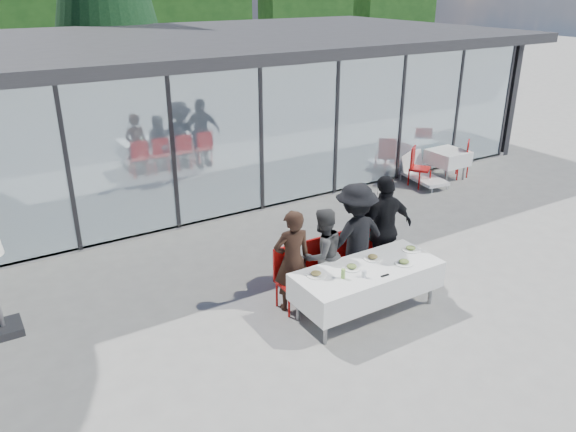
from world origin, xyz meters
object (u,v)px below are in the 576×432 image
at_px(spare_chair_a, 417,165).
at_px(diner_chair_c, 352,256).
at_px(spare_table_right, 448,158).
at_px(diner_chair_b, 320,266).
at_px(folded_eyeglasses, 385,275).
at_px(lounger, 420,173).
at_px(diner_c, 355,238).
at_px(spare_chair_b, 462,157).
at_px(dining_table, 367,280).
at_px(diner_b, 322,255).
at_px(diner_d, 384,229).
at_px(plate_d, 411,249).
at_px(plate_extra, 404,262).
at_px(diner_chair_d, 380,248).
at_px(plate_a, 316,274).
at_px(juice_bottle, 343,274).
at_px(plate_c, 373,257).
at_px(plate_b, 352,267).
at_px(diner_a, 292,261).
at_px(diner_chair_a, 290,275).

bearing_deg(spare_chair_a, diner_chair_c, -144.85).
xyz_separation_m(diner_chair_c, spare_table_right, (5.42, 3.07, 0.02)).
xyz_separation_m(diner_chair_b, folded_eyeglasses, (0.40, -1.07, 0.22)).
xyz_separation_m(spare_table_right, lounger, (-0.79, 0.12, -0.30)).
distance_m(diner_c, spare_chair_b, 6.54).
height_order(dining_table, spare_chair_b, spare_chair_b).
xyz_separation_m(diner_b, diner_d, (1.23, 0.00, 0.15)).
relative_size(diner_c, plate_d, 6.44).
xyz_separation_m(spare_chair_a, lounger, (0.26, 0.12, -0.28)).
height_order(diner_b, plate_extra, diner_b).
xyz_separation_m(diner_chair_d, plate_a, (-1.67, -0.54, 0.24)).
bearing_deg(spare_table_right, juice_bottle, -148.03).
bearing_deg(plate_c, plate_extra, -51.50).
xyz_separation_m(plate_extra, folded_eyeglasses, (-0.49, -0.14, -0.02)).
distance_m(plate_b, folded_eyeglasses, 0.51).
bearing_deg(diner_b, diner_a, -5.88).
bearing_deg(diner_chair_a, spare_table_right, 24.93).
height_order(plate_a, spare_chair_a, spare_chair_a).
xyz_separation_m(diner_chair_c, plate_b, (-0.51, -0.64, 0.24)).
bearing_deg(plate_c, plate_b, -170.23).
bearing_deg(plate_a, juice_bottle, -42.66).
relative_size(plate_a, juice_bottle, 1.96).
xyz_separation_m(diner_chair_b, spare_table_right, (6.05, 3.07, 0.02)).
bearing_deg(diner_a, diner_chair_a, -81.12).
xyz_separation_m(diner_b, diner_chair_d, (1.23, 0.07, -0.22)).
relative_size(diner_chair_a, diner_chair_d, 1.00).
xyz_separation_m(plate_c, lounger, (4.67, 3.76, -0.52)).
bearing_deg(spare_chair_b, diner_chair_c, -153.13).
bearing_deg(plate_d, lounger, 44.06).
distance_m(diner_chair_c, spare_chair_b, 6.50).
xyz_separation_m(plate_b, folded_eyeglasses, (0.27, -0.43, -0.02)).
height_order(diner_chair_b, diner_chair_c, same).
bearing_deg(juice_bottle, spare_table_right, 31.97).
bearing_deg(juice_bottle, spare_chair_b, 29.61).
bearing_deg(spare_chair_a, plate_c, -140.48).
bearing_deg(diner_chair_c, diner_chair_b, 180.00).
bearing_deg(diner_c, diner_b, 1.02).
distance_m(diner_a, diner_chair_c, 1.22).
relative_size(diner_d, plate_c, 6.53).
distance_m(plate_a, juice_bottle, 0.39).
bearing_deg(plate_c, diner_d, 37.72).
height_order(plate_a, plate_c, same).
bearing_deg(diner_chair_c, dining_table, -110.99).
height_order(diner_c, lounger, diner_c).
xyz_separation_m(diner_chair_a, folded_eyeglasses, (0.95, -1.07, 0.22)).
distance_m(diner_chair_a, plate_a, 0.60).
distance_m(diner_chair_d, spare_chair_a, 4.87).
distance_m(dining_table, diner_chair_a, 1.17).
bearing_deg(spare_chair_b, plate_extra, -145.07).
bearing_deg(diner_chair_a, diner_chair_d, 0.00).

